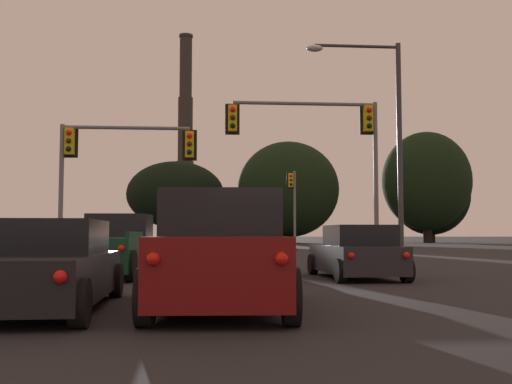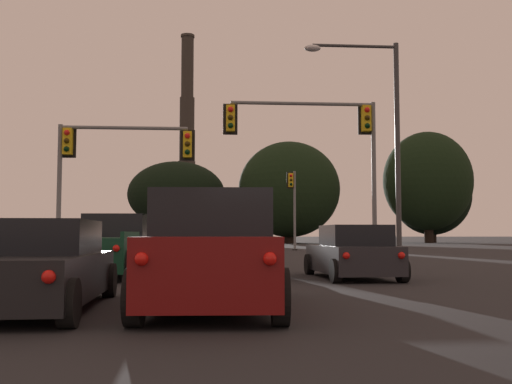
{
  "view_description": "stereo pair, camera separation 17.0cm",
  "coord_description": "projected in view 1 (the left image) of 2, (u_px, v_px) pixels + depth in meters",
  "views": [
    {
      "loc": [
        -0.48,
        0.19,
        1.19
      ],
      "look_at": [
        3.17,
        45.91,
        4.44
      ],
      "focal_mm": 42.0,
      "sensor_mm": 36.0,
      "label": 1
    },
    {
      "loc": [
        -0.31,
        0.18,
        1.19
      ],
      "look_at": [
        3.17,
        45.91,
        4.44
      ],
      "focal_mm": 42.0,
      "sensor_mm": 36.0,
      "label": 2
    }
  ],
  "objects": [
    {
      "name": "traffic_light_far_right",
      "position": [
        293.0,
        198.0,
        44.74
      ],
      "size": [
        0.78,
        0.5,
        5.91
      ],
      "color": "slate",
      "rests_on": "ground_plane"
    },
    {
      "name": "suv_center_lane_second",
      "position": [
        222.0,
        252.0,
        9.71
      ],
      "size": [
        2.3,
        4.98,
        1.86
      ],
      "rotation": [
        0.0,
        0.0,
        -0.04
      ],
      "color": "maroon",
      "rests_on": "ground_plane"
    },
    {
      "name": "smokestack",
      "position": [
        185.0,
        158.0,
        174.5
      ],
      "size": [
        8.05,
        8.05,
        60.12
      ],
      "color": "#2B2722",
      "rests_on": "ground_plane"
    },
    {
      "name": "sedan_center_lane_front",
      "position": [
        236.0,
        252.0,
        17.23
      ],
      "size": [
        2.08,
        4.74,
        1.43
      ],
      "rotation": [
        0.0,
        0.0,
        0.02
      ],
      "color": "#232328",
      "rests_on": "ground_plane"
    },
    {
      "name": "treeline_center_left",
      "position": [
        175.0,
        195.0,
        80.98
      ],
      "size": [
        13.14,
        11.83,
        11.05
      ],
      "color": "black",
      "rests_on": "ground_plane"
    },
    {
      "name": "hatchback_right_lane_front",
      "position": [
        356.0,
        254.0,
        16.22
      ],
      "size": [
        2.03,
        4.16,
        1.44
      ],
      "rotation": [
        0.0,
        0.0,
        0.03
      ],
      "color": "#232328",
      "rests_on": "ground_plane"
    },
    {
      "name": "treeline_left_mid",
      "position": [
        288.0,
        189.0,
        80.63
      ],
      "size": [
        13.69,
        12.32,
        13.7
      ],
      "color": "black",
      "rests_on": "ground_plane"
    },
    {
      "name": "pickup_truck_left_lane_front",
      "position": [
        111.0,
        248.0,
        17.38
      ],
      "size": [
        2.35,
        5.56,
        1.82
      ],
      "rotation": [
        0.0,
        0.0,
        -0.03
      ],
      "color": "#0F3823",
      "rests_on": "ground_plane"
    },
    {
      "name": "sedan_left_lane_second",
      "position": [
        45.0,
        268.0,
        9.45
      ],
      "size": [
        2.12,
        4.75,
        1.43
      ],
      "rotation": [
        0.0,
        0.0,
        0.03
      ],
      "color": "black",
      "rests_on": "ground_plane"
    },
    {
      "name": "traffic_light_overhead_right",
      "position": [
        327.0,
        139.0,
        23.92
      ],
      "size": [
        6.25,
        0.5,
        6.52
      ],
      "color": "slate",
      "rests_on": "ground_plane"
    },
    {
      "name": "street_lamp",
      "position": [
        384.0,
        127.0,
        23.0
      ],
      "size": [
        3.7,
        0.36,
        8.61
      ],
      "color": "#38383A",
      "rests_on": "ground_plane"
    },
    {
      "name": "treeline_center_right",
      "position": [
        427.0,
        181.0,
        82.44
      ],
      "size": [
        12.24,
        11.02,
        15.33
      ],
      "color": "black",
      "rests_on": "ground_plane"
    },
    {
      "name": "traffic_light_overhead_left",
      "position": [
        108.0,
        157.0,
        23.55
      ],
      "size": [
        5.46,
        0.5,
        5.5
      ],
      "color": "slate",
      "rests_on": "ground_plane"
    },
    {
      "name": "treeline_right_mid",
      "position": [
        430.0,
        195.0,
        85.48
      ],
      "size": [
        11.22,
        10.1,
        12.46
      ],
      "color": "black",
      "rests_on": "ground_plane"
    }
  ]
}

